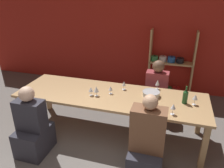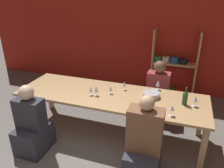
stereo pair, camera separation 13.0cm
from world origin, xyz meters
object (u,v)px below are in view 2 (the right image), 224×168
object	(u,v)px
wine_glass_white_c	(110,89)
wine_glass_white_d	(172,108)
wine_glass_empty_a	(195,99)
wine_glass_empty_b	(91,89)
wine_glass_red_a	(158,83)
wine_bottle_green	(185,98)
person_near_a	(32,128)
wine_glass_white_b	(124,84)
person_near_b	(143,150)
person_far_a	(157,97)
mixing_bowl	(151,94)
wine_glass_white_a	(96,89)
dining_table	(110,98)
shelf_unit	(172,72)

from	to	relation	value
wine_glass_white_c	wine_glass_white_d	world-z (taller)	wine_glass_white_d
wine_glass_empty_a	wine_glass_empty_b	distance (m)	1.64
wine_glass_white_d	wine_glass_red_a	bearing A→B (deg)	110.63
wine_bottle_green	person_near_a	world-z (taller)	person_near_a
wine_glass_white_b	person_near_b	size ratio (longest dim) A/B	0.12
person_near_a	wine_glass_empty_a	bearing A→B (deg)	20.30
wine_glass_white_d	person_far_a	size ratio (longest dim) A/B	0.14
wine_glass_empty_a	person_near_b	distance (m)	1.13
wine_bottle_green	wine_glass_empty_a	distance (m)	0.14
mixing_bowl	wine_glass_white_a	distance (m)	0.91
mixing_bowl	dining_table	bearing A→B (deg)	-168.49
wine_glass_empty_a	wine_glass_white_d	xyz separation A→B (m)	(-0.31, -0.39, -0.01)
wine_bottle_green	person_near_b	xyz separation A→B (m)	(-0.44, -0.87, -0.42)
wine_bottle_green	wine_glass_white_c	world-z (taller)	wine_bottle_green
dining_table	wine_glass_white_d	bearing A→B (deg)	-18.73
wine_glass_empty_a	person_near_a	bearing A→B (deg)	-159.70
wine_glass_white_b	mixing_bowl	bearing A→B (deg)	-13.70
mixing_bowl	wine_glass_red_a	distance (m)	0.32
wine_glass_empty_b	wine_glass_white_d	bearing A→B (deg)	-9.59
wine_glass_empty_a	person_near_b	size ratio (longest dim) A/B	0.14
dining_table	person_near_a	world-z (taller)	person_near_a
dining_table	wine_glass_white_c	distance (m)	0.17
wine_glass_white_d	person_far_a	distance (m)	1.31
wine_glass_white_d	wine_glass_white_a	bearing A→B (deg)	169.24
wine_glass_white_b	wine_glass_empty_b	xyz separation A→B (m)	(-0.47, -0.38, 0.00)
person_far_a	person_near_b	world-z (taller)	person_near_b
wine_glass_white_c	wine_glass_white_d	size ratio (longest dim) A/B	0.82
wine_glass_white_a	wine_glass_white_b	distance (m)	0.53
mixing_bowl	person_near_a	xyz separation A→B (m)	(-1.66, -0.96, -0.40)
wine_bottle_green	person_near_a	bearing A→B (deg)	-158.27
wine_bottle_green	person_far_a	size ratio (longest dim) A/B	0.25
dining_table	person_far_a	bearing A→B (deg)	50.03
wine_glass_empty_b	wine_glass_white_c	bearing A→B (deg)	27.74
mixing_bowl	wine_glass_white_d	distance (m)	0.61
shelf_unit	person_near_a	size ratio (longest dim) A/B	1.37
wine_glass_red_a	wine_glass_empty_b	xyz separation A→B (m)	(-1.03, -0.57, -0.01)
wine_glass_empty_a	person_far_a	bearing A→B (deg)	129.07
wine_glass_red_a	person_near_b	bearing A→B (deg)	-89.07
shelf_unit	wine_glass_red_a	world-z (taller)	shelf_unit
wine_glass_red_a	wine_glass_white_d	xyz separation A→B (m)	(0.30, -0.79, 0.00)
wine_bottle_green	wine_glass_white_c	xyz separation A→B (m)	(-1.20, -0.02, -0.02)
person_far_a	person_near_b	bearing A→B (deg)	92.03
wine_glass_empty_b	wine_glass_white_c	world-z (taller)	wine_glass_empty_b
wine_glass_red_a	person_far_a	bearing A→B (deg)	95.62
person_near_a	wine_glass_white_c	bearing A→B (deg)	40.84
shelf_unit	mixing_bowl	bearing A→B (deg)	-96.41
wine_glass_white_a	person_near_a	bearing A→B (deg)	-137.91
wine_glass_red_a	person_near_a	xyz separation A→B (m)	(-1.73, -1.27, -0.47)
wine_glass_red_a	wine_glass_empty_b	bearing A→B (deg)	-151.13
person_far_a	wine_glass_white_c	bearing A→B (deg)	48.87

